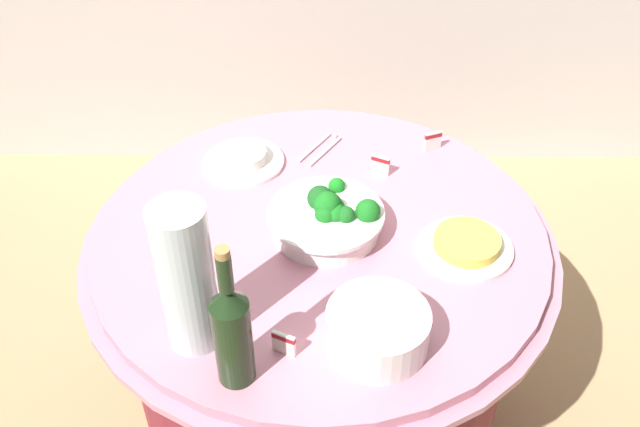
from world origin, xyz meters
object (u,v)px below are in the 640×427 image
at_px(broccoli_bowl, 328,217).
at_px(serving_tongs, 322,148).
at_px(wine_bottle, 232,332).
at_px(decorative_fruit_vase, 188,286).
at_px(food_plate_fried_egg, 466,245).
at_px(label_placard_rear, 380,164).
at_px(label_placard_mid, 433,140).
at_px(plate_stack, 377,329).
at_px(label_placard_front, 284,342).
at_px(food_plate_rice, 243,159).

distance_m(broccoli_bowl, serving_tongs, 0.35).
xyz_separation_m(wine_bottle, decorative_fruit_vase, (-0.09, 0.10, 0.02)).
distance_m(food_plate_fried_egg, label_placard_rear, 0.35).
bearing_deg(label_placard_mid, plate_stack, -105.49).
height_order(broccoli_bowl, label_placard_front, broccoli_bowl).
bearing_deg(label_placard_rear, decorative_fruit_vase, -126.01).
bearing_deg(label_placard_front, decorative_fruit_vase, 167.69).
bearing_deg(serving_tongs, food_plate_rice, -161.55).
distance_m(decorative_fruit_vase, label_placard_rear, 0.71).
relative_size(serving_tongs, label_placard_front, 2.89).
bearing_deg(label_placard_mid, label_placard_front, -117.82).
relative_size(food_plate_rice, label_placard_rear, 4.00).
distance_m(wine_bottle, label_placard_rear, 0.74).
distance_m(serving_tongs, label_placard_front, 0.72).
bearing_deg(decorative_fruit_vase, label_placard_front, -12.31).
height_order(decorative_fruit_vase, label_placard_mid, decorative_fruit_vase).
xyz_separation_m(plate_stack, label_placard_rear, (0.04, 0.58, -0.01)).
bearing_deg(plate_stack, label_placard_front, -172.64).
bearing_deg(serving_tongs, label_placard_mid, 0.73).
bearing_deg(broccoli_bowl, decorative_fruit_vase, -129.27).
bearing_deg(plate_stack, food_plate_fried_egg, 51.42).
xyz_separation_m(food_plate_fried_egg, food_plate_rice, (-0.55, 0.34, -0.00)).
bearing_deg(broccoli_bowl, plate_stack, -74.06).
bearing_deg(broccoli_bowl, food_plate_rice, 129.95).
bearing_deg(label_placard_rear, label_placard_mid, 36.98).
bearing_deg(label_placard_front, plate_stack, 7.36).
bearing_deg(plate_stack, wine_bottle, -163.86).
bearing_deg(plate_stack, broccoli_bowl, 105.94).
relative_size(decorative_fruit_vase, food_plate_fried_egg, 1.55).
relative_size(broccoli_bowl, wine_bottle, 0.83).
height_order(food_plate_fried_egg, label_placard_rear, label_placard_rear).
height_order(decorative_fruit_vase, label_placard_rear, decorative_fruit_vase).
distance_m(decorative_fruit_vase, label_placard_front, 0.22).
xyz_separation_m(broccoli_bowl, wine_bottle, (-0.18, -0.43, 0.08)).
bearing_deg(food_plate_rice, serving_tongs, 18.45).
relative_size(serving_tongs, food_plate_rice, 0.72).
relative_size(wine_bottle, serving_tongs, 2.11).
distance_m(food_plate_rice, label_placard_front, 0.66).
height_order(wine_bottle, food_plate_rice, wine_bottle).
distance_m(plate_stack, serving_tongs, 0.70).
distance_m(label_placard_front, label_placard_rear, 0.65).
xyz_separation_m(wine_bottle, label_placard_mid, (0.47, 0.78, -0.10)).
bearing_deg(label_placard_front, label_placard_rear, 69.41).
xyz_separation_m(plate_stack, serving_tongs, (-0.12, 0.69, -0.04)).
xyz_separation_m(wine_bottle, food_plate_fried_egg, (0.50, 0.36, -0.11)).
distance_m(plate_stack, label_placard_mid, 0.72).
xyz_separation_m(wine_bottle, label_placard_rear, (0.32, 0.66, -0.10)).
xyz_separation_m(plate_stack, label_placard_mid, (0.19, 0.70, -0.01)).
distance_m(food_plate_fried_egg, label_placard_mid, 0.42).
xyz_separation_m(food_plate_rice, label_placard_front, (0.14, -0.65, 0.01)).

